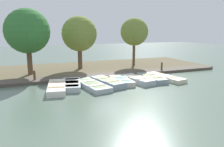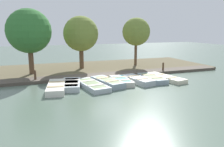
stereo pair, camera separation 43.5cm
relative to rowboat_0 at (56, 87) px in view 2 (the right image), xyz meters
The scene contains 16 objects.
ground_plane 4.10m from the rowboat_0, 111.49° to the left, with size 80.00×80.00×0.00m, color #566B5B.
shore_bank 7.54m from the rowboat_0, 149.62° to the left, with size 8.00×24.00×0.19m.
dock_walkway 4.70m from the rowboat_0, 125.85° to the left, with size 1.52×22.86×0.23m.
rowboat_0 is the anchor object (origin of this frame).
rowboat_1 1.10m from the rowboat_0, 111.13° to the left, with size 3.14×1.84×0.39m.
rowboat_2 2.34m from the rowboat_0, 86.36° to the left, with size 3.70×1.77×0.33m.
rowboat_3 3.56m from the rowboat_0, 92.01° to the left, with size 3.28×1.73×0.42m.
rowboat_4 4.65m from the rowboat_0, 92.06° to the left, with size 2.77×1.28×0.38m.
rowboat_5 5.92m from the rowboat_0, 90.21° to the left, with size 3.07×1.66×0.41m.
rowboat_6 7.18m from the rowboat_0, 91.14° to the left, with size 3.00×1.29×0.38m.
rowboat_7 8.33m from the rowboat_0, 90.42° to the left, with size 3.65×1.75×0.33m.
mooring_post_near 2.90m from the rowboat_0, 154.53° to the right, with size 0.17×0.17×0.94m.
mooring_post_far 10.09m from the rowboat_0, 104.98° to the left, with size 0.17×0.17×0.94m.
park_tree_far_left 6.34m from the rowboat_0, 163.89° to the right, with size 3.60×3.60×5.54m.
park_tree_left 7.67m from the rowboat_0, 154.09° to the left, with size 3.26×3.26×5.10m.
park_tree_center 11.21m from the rowboat_0, 125.37° to the left, with size 2.82×2.82×5.03m.
Camera 2 is at (15.65, -5.08, 3.90)m, focal length 35.00 mm.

